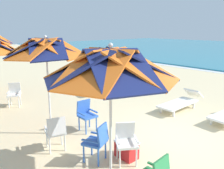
# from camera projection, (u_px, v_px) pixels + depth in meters

# --- Properties ---
(ground_plane) EXTENTS (80.00, 80.00, 0.00)m
(ground_plane) POSITION_uv_depth(u_px,v_px,m) (169.00, 140.00, 6.18)
(ground_plane) COLOR beige
(beach_umbrella_0) EXTENTS (2.37, 2.37, 2.61)m
(beach_umbrella_0) POSITION_uv_depth(u_px,v_px,m) (111.00, 66.00, 4.02)
(beach_umbrella_0) COLOR silver
(beach_umbrella_0) RESTS_ON ground
(plastic_chair_0) EXTENTS (0.63, 0.62, 0.87)m
(plastic_chair_0) POSITION_uv_depth(u_px,v_px,m) (126.00, 140.00, 5.09)
(plastic_chair_0) COLOR white
(plastic_chair_0) RESTS_ON ground
(plastic_chair_2) EXTENTS (0.60, 0.58, 0.87)m
(plastic_chair_2) POSITION_uv_depth(u_px,v_px,m) (97.00, 140.00, 5.08)
(plastic_chair_2) COLOR blue
(plastic_chair_2) RESTS_ON ground
(beach_umbrella_1) EXTENTS (2.17, 2.17, 2.67)m
(beach_umbrella_1) POSITION_uv_depth(u_px,v_px,m) (46.00, 49.00, 6.03)
(beach_umbrella_1) COLOR silver
(beach_umbrella_1) RESTS_ON ground
(plastic_chair_3) EXTENTS (0.48, 0.46, 0.87)m
(plastic_chair_3) POSITION_uv_depth(u_px,v_px,m) (86.00, 113.00, 6.68)
(plastic_chair_3) COLOR blue
(plastic_chair_3) RESTS_ON ground
(plastic_chair_4) EXTENTS (0.57, 0.55, 0.87)m
(plastic_chair_4) POSITION_uv_depth(u_px,v_px,m) (56.00, 131.00, 5.54)
(plastic_chair_4) COLOR white
(plastic_chair_4) RESTS_ON ground
(plastic_chair_5) EXTENTS (0.62, 0.61, 0.87)m
(plastic_chair_5) POSITION_uv_depth(u_px,v_px,m) (14.00, 93.00, 8.78)
(plastic_chair_5) COLOR white
(plastic_chair_5) RESTS_ON ground
(sun_lounger_2) EXTENTS (0.67, 2.15, 0.62)m
(sun_lounger_2) POSITION_uv_depth(u_px,v_px,m) (181.00, 102.00, 8.47)
(sun_lounger_2) COLOR white
(sun_lounger_2) RESTS_ON ground
(sun_lounger_3) EXTENTS (1.01, 2.22, 0.62)m
(sun_lounger_3) POSITION_uv_depth(u_px,v_px,m) (106.00, 87.00, 10.56)
(sun_lounger_3) COLOR white
(sun_lounger_3) RESTS_ON ground
(cooler_box) EXTENTS (0.50, 0.34, 0.40)m
(cooler_box) POSITION_uv_depth(u_px,v_px,m) (127.00, 149.00, 5.30)
(cooler_box) COLOR red
(cooler_box) RESTS_ON ground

